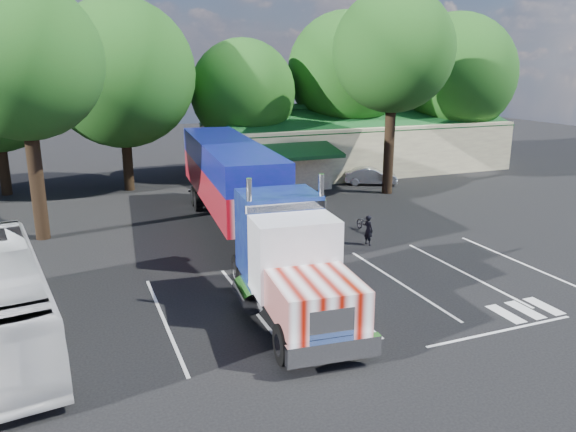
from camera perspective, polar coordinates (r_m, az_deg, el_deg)
name	(u,v)px	position (r m, az deg, el deg)	size (l,w,h in m)	color
ground	(275,249)	(27.33, -1.31, -3.33)	(120.00, 120.00, 0.00)	black
event_hall	(353,143)	(48.30, 6.59, 7.41)	(24.20, 14.12, 5.55)	beige
tree_row_c	(121,74)	(40.68, -16.60, 13.69)	(10.00, 10.00, 13.05)	black
tree_row_d	(243,92)	(43.82, -4.59, 12.42)	(8.00, 8.00, 10.60)	black
tree_row_e	(346,71)	(47.69, 5.89, 14.42)	(9.60, 9.60, 12.90)	black
tree_row_f	(455,74)	(52.11, 16.60, 13.62)	(10.40, 10.40, 13.00)	black
tree_near_left	(22,61)	(30.31, -25.38, 14.03)	(7.60, 7.60, 12.65)	black
tree_near_right	(394,51)	(38.70, 10.67, 16.11)	(8.00, 8.00, 13.50)	black
semi_truck	(240,189)	(27.48, -4.86, 2.74)	(5.20, 23.65, 4.92)	black
woman	(368,230)	(27.97, 8.17, -1.41)	(0.56, 0.36, 1.52)	black
bicycle	(365,223)	(30.32, 7.79, -0.75)	(0.56, 1.62, 0.85)	black
tour_bus	(0,299)	(20.18, -27.18, -7.54)	(2.47, 10.54, 2.94)	silver
silver_sedan	(371,176)	(42.14, 8.40, 4.03)	(1.34, 3.85, 1.27)	#B2B5BA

